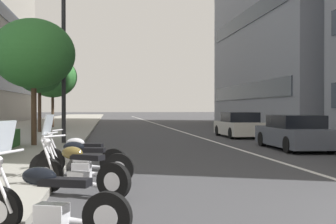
# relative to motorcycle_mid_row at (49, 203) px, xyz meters

# --- Properties ---
(sidewalk_right_plaza) EXTENTS (160.00, 8.97, 0.15)m
(sidewalk_right_plaza) POSITION_rel_motorcycle_mid_row_xyz_m (29.82, 4.81, -0.36)
(sidewalk_right_plaza) COLOR gray
(sidewalk_right_plaza) RESTS_ON ground
(lane_centre_stripe) EXTENTS (110.00, 0.16, 0.01)m
(lane_centre_stripe) POSITION_rel_motorcycle_mid_row_xyz_m (34.82, -5.90, -0.43)
(lane_centre_stripe) COLOR silver
(lane_centre_stripe) RESTS_ON ground
(motorcycle_mid_row) EXTENTS (0.90, 1.99, 1.46)m
(motorcycle_mid_row) POSITION_rel_motorcycle_mid_row_xyz_m (0.00, 0.00, 0.00)
(motorcycle_mid_row) COLOR black
(motorcycle_mid_row) RESTS_ON ground
(motorcycle_by_sign_pole) EXTENTS (1.35, 1.86, 1.11)m
(motorcycle_by_sign_pole) POSITION_rel_motorcycle_mid_row_xyz_m (2.61, -0.20, -0.01)
(motorcycle_by_sign_pole) COLOR black
(motorcycle_by_sign_pole) RESTS_ON ground
(motorcycle_under_tarp) EXTENTS (0.73, 2.23, 1.49)m
(motorcycle_under_tarp) POSITION_rel_motorcycle_mid_row_xyz_m (3.89, -0.14, 0.02)
(motorcycle_under_tarp) COLOR black
(motorcycle_under_tarp) RESTS_ON ground
(motorcycle_nearest_camera) EXTENTS (0.84, 2.18, 1.11)m
(motorcycle_nearest_camera) POSITION_rel_motorcycle_mid_row_xyz_m (5.08, -0.10, -0.01)
(motorcycle_nearest_camera) COLOR black
(motorcycle_nearest_camera) RESTS_ON ground
(car_mid_block_traffic) EXTENTS (4.60, 1.99, 1.36)m
(car_mid_block_traffic) POSITION_rel_motorcycle_mid_row_xyz_m (10.90, -8.09, 0.21)
(car_mid_block_traffic) COLOR #4C515B
(car_mid_block_traffic) RESTS_ON ground
(car_lead_in_lane) EXTENTS (4.36, 1.90, 1.41)m
(car_lead_in_lane) POSITION_rel_motorcycle_mid_row_xyz_m (18.38, -8.12, 0.22)
(car_lead_in_lane) COLOR beige
(car_lead_in_lane) RESTS_ON ground
(street_lamp_with_banners) EXTENTS (1.26, 2.76, 9.02)m
(street_lamp_with_banners) POSITION_rel_motorcycle_mid_row_xyz_m (13.65, 0.76, 5.01)
(street_lamp_with_banners) COLOR #232326
(street_lamp_with_banners) RESTS_ON sidewalk_right_plaza
(street_tree_by_lamp_post) EXTENTS (3.30, 3.30, 5.09)m
(street_tree_by_lamp_post) POSITION_rel_motorcycle_mid_row_xyz_m (12.58, 2.21, 3.39)
(street_tree_by_lamp_post) COLOR #473323
(street_tree_by_lamp_post) RESTS_ON sidewalk_right_plaza
(street_tree_far_plaza) EXTENTS (2.84, 2.84, 4.86)m
(street_tree_far_plaza) POSITION_rel_motorcycle_mid_row_xyz_m (22.88, 3.53, 3.36)
(street_tree_far_plaza) COLOR #473323
(street_tree_far_plaza) RESTS_ON sidewalk_right_plaza
(street_tree_near_plaza_corner) EXTENTS (3.86, 3.86, 5.65)m
(street_tree_near_plaza_corner) POSITION_rel_motorcycle_mid_row_xyz_m (30.35, 3.63, 3.72)
(street_tree_near_plaza_corner) COLOR #473323
(street_tree_near_plaza_corner) RESTS_ON sidewalk_right_plaza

